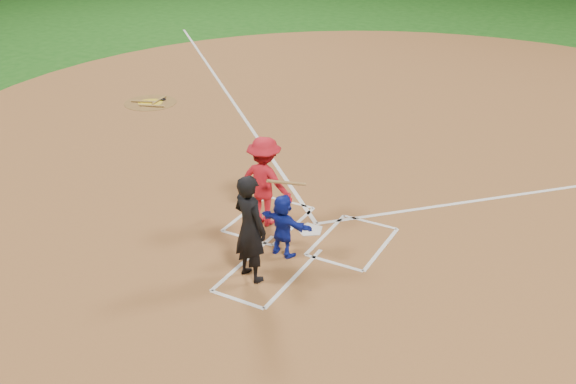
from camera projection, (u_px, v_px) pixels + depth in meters
The scene contains 13 objects.
ground at pixel (310, 231), 13.38m from camera, with size 120.00×120.00×0.00m, color #195214.
home_plate_dirt at pixel (406, 138), 18.09m from camera, with size 28.00×28.00×0.01m, color brown.
home_plate at pixel (310, 230), 13.37m from camera, with size 0.60×0.60×0.02m, color silver.
on_deck_circle at pixel (150, 103), 20.88m from camera, with size 1.70×1.70×0.01m, color brown.
on_deck_logo at pixel (150, 102), 20.88m from camera, with size 0.80×0.80×0.00m, color gold.
on_deck_bat_a at pixel (159, 100), 20.99m from camera, with size 0.06×0.06×0.84m, color olive.
on_deck_bat_b at pixel (144, 101), 20.87m from camera, with size 0.06×0.06×0.84m, color olive.
on_deck_bat_c at pixel (152, 106), 20.50m from camera, with size 0.06×0.06×0.84m, color olive.
bat_weight_donut at pixel (163, 99), 21.09m from camera, with size 0.19×0.19×0.05m, color black.
catcher at pixel (283, 225), 12.24m from camera, with size 1.18×0.38×1.27m, color #1424A3.
umpire at pixel (250, 228), 11.36m from camera, with size 0.75×0.49×2.05m, color black.
chalk_markings at pixel (397, 146), 17.53m from camera, with size 28.35×17.32×0.01m.
batter_at_plate at pixel (265, 181), 13.24m from camera, with size 1.53×0.86×1.93m.
Camera 1 is at (5.19, -10.43, 6.64)m, focal length 40.00 mm.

